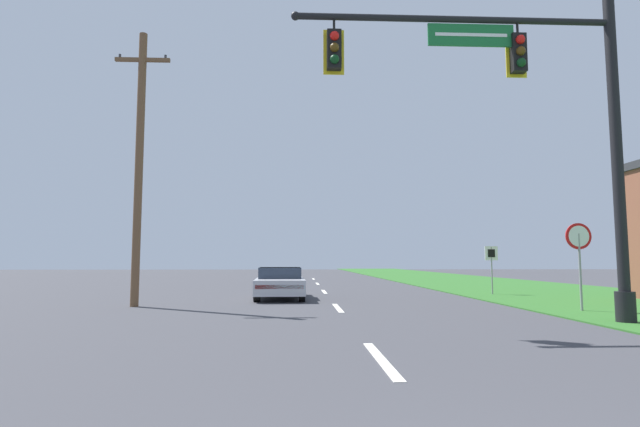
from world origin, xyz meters
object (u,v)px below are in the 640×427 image
at_px(stop_sign, 579,247).
at_px(route_sign_post, 491,259).
at_px(car_ahead, 280,283).
at_px(signal_mast, 540,117).
at_px(utility_pole_near, 139,162).

relative_size(stop_sign, route_sign_post, 1.23).
relative_size(car_ahead, route_sign_post, 2.25).
distance_m(signal_mast, utility_pole_near, 12.04).
xyz_separation_m(signal_mast, stop_sign, (2.32, 2.64, -3.03)).
bearing_deg(stop_sign, signal_mast, -131.22).
relative_size(signal_mast, stop_sign, 3.25).
bearing_deg(stop_sign, utility_pole_near, 170.48).
xyz_separation_m(signal_mast, car_ahead, (-6.49, 8.11, -4.29)).
height_order(car_ahead, utility_pole_near, utility_pole_near).
height_order(stop_sign, route_sign_post, stop_sign).
bearing_deg(signal_mast, route_sign_post, 75.57).
bearing_deg(route_sign_post, utility_pole_near, -160.56).
relative_size(signal_mast, utility_pole_near, 0.90).
distance_m(car_ahead, utility_pole_near, 6.88).
bearing_deg(utility_pole_near, signal_mast, -23.90).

